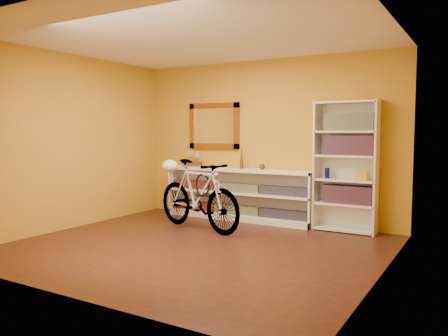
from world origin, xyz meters
The scene contains 24 objects.
floor centered at (0.00, 0.00, -0.01)m, with size 4.50×4.00×0.01m, color black.
ceiling centered at (0.00, 0.00, 2.60)m, with size 4.50×4.00×0.01m, color silver.
back_wall centered at (0.00, 2.00, 1.30)m, with size 4.50×0.01×2.60m, color #B7831B.
left_wall centered at (-2.25, 0.00, 1.30)m, with size 0.01×4.00×2.60m, color #B7831B.
right_wall centered at (2.25, 0.00, 1.30)m, with size 0.01×4.00×2.60m, color #B7831B.
gilt_mirror centered at (-0.95, 1.97, 1.55)m, with size 0.98×0.06×0.78m, color brown.
wall_socket centered at (0.90, 1.99, 0.25)m, with size 0.09×0.01×0.09m, color silver.
console_unit centered at (-0.40, 1.81, 0.42)m, with size 2.60×0.35×0.85m, color silver, non-canonical shape.
cd_row_lower centered at (-0.40, 1.79, 0.17)m, with size 2.50×0.13×0.14m, color black.
cd_row_upper centered at (-0.40, 1.79, 0.54)m, with size 2.50×0.13×0.14m, color navy.
model_ship centered at (-1.30, 1.81, 1.04)m, with size 0.33×0.12×0.39m, color #3D2A11, non-canonical shape.
toy_car centered at (-0.87, 1.81, 0.85)m, with size 0.00×0.00×0.00m, color black.
bronze_ornament centered at (-0.33, 1.81, 1.04)m, with size 0.07×0.07×0.39m, color #53351C.
decorative_orb centered at (0.05, 1.81, 0.90)m, with size 0.09×0.09×0.09m, color #53351C.
bookcase centered at (1.37, 1.84, 0.95)m, with size 0.90×0.30×1.90m, color silver, non-canonical shape.
book_row_a centered at (1.42, 1.84, 0.55)m, with size 0.70×0.22×0.26m, color maroon.
book_row_b centered at (1.42, 1.84, 1.25)m, with size 0.70×0.22×0.28m, color maroon.
book_row_c centered at (1.42, 1.84, 1.59)m, with size 0.70×0.22×0.25m, color navy.
travel_mug centered at (1.10, 1.82, 0.84)m, with size 0.07×0.07×0.16m, color navy.
red_tin centered at (1.17, 1.87, 1.55)m, with size 0.13×0.13×0.17m, color maroon.
yellow_bag centered at (1.62, 1.80, 0.83)m, with size 0.17×0.11×0.13m, color gold.
bicycle centered at (-0.53, 0.85, 0.52)m, with size 1.77×0.46×1.04m, color silver.
helmet centered at (-1.18, 1.03, 0.91)m, with size 0.26×0.25×0.20m, color white.
u_lock centered at (-0.43, 0.82, 0.68)m, with size 0.25×0.25×0.03m, color black.
Camera 1 is at (3.14, -4.61, 1.44)m, focal length 36.01 mm.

